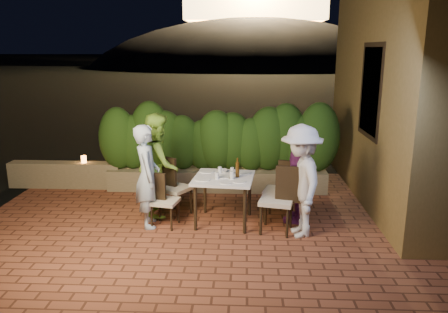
# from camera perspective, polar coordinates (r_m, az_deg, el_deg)

# --- Properties ---
(ground) EXTENTS (400.00, 400.00, 0.00)m
(ground) POSITION_cam_1_polar(r_m,az_deg,el_deg) (6.46, -4.06, -10.79)
(ground) COLOR black
(ground) RESTS_ON ground
(terrace_floor) EXTENTS (7.00, 6.00, 0.15)m
(terrace_floor) POSITION_cam_1_polar(r_m,az_deg,el_deg) (6.93, -3.56, -9.48)
(terrace_floor) COLOR brown
(terrace_floor) RESTS_ON ground
(building_wall) EXTENTS (1.60, 5.00, 5.00)m
(building_wall) POSITION_cam_1_polar(r_m,az_deg,el_deg) (8.33, 23.42, 11.61)
(building_wall) COLOR olive
(building_wall) RESTS_ON ground
(window_pane) EXTENTS (0.08, 1.00, 1.40)m
(window_pane) POSITION_cam_1_polar(r_m,az_deg,el_deg) (7.64, 18.82, 8.12)
(window_pane) COLOR black
(window_pane) RESTS_ON building_wall
(window_frame) EXTENTS (0.06, 1.15, 1.55)m
(window_frame) POSITION_cam_1_polar(r_m,az_deg,el_deg) (7.64, 18.75, 8.13)
(window_frame) COLOR black
(window_frame) RESTS_ON building_wall
(planter) EXTENTS (4.20, 0.55, 0.40)m
(planter) POSITION_cam_1_polar(r_m,az_deg,el_deg) (8.51, -0.93, -2.99)
(planter) COLOR #796D4D
(planter) RESTS_ON ground
(hedge) EXTENTS (4.00, 0.70, 1.10)m
(hedge) POSITION_cam_1_polar(r_m,az_deg,el_deg) (8.32, -0.95, 1.96)
(hedge) COLOR #204211
(hedge) RESTS_ON planter
(parapet) EXTENTS (2.20, 0.30, 0.50)m
(parapet) POSITION_cam_1_polar(r_m,az_deg,el_deg) (9.18, -19.98, -2.25)
(parapet) COLOR #796D4D
(parapet) RESTS_ON ground
(hill) EXTENTS (52.00, 40.00, 22.00)m
(hill) POSITION_cam_1_polar(r_m,az_deg,el_deg) (66.17, 3.90, 8.14)
(hill) COLOR black
(hill) RESTS_ON ground
(dining_table) EXTENTS (0.99, 0.99, 0.75)m
(dining_table) POSITION_cam_1_polar(r_m,az_deg,el_deg) (6.85, -0.04, -5.69)
(dining_table) COLOR white
(dining_table) RESTS_ON ground
(plate_nw) EXTENTS (0.24, 0.24, 0.01)m
(plate_nw) POSITION_cam_1_polar(r_m,az_deg,el_deg) (6.61, -2.84, -2.98)
(plate_nw) COLOR white
(plate_nw) RESTS_ON dining_table
(plate_sw) EXTENTS (0.23, 0.23, 0.01)m
(plate_sw) POSITION_cam_1_polar(r_m,az_deg,el_deg) (7.02, -2.27, -1.95)
(plate_sw) COLOR white
(plate_sw) RESTS_ON dining_table
(plate_ne) EXTENTS (0.21, 0.21, 0.01)m
(plate_ne) POSITION_cam_1_polar(r_m,az_deg,el_deg) (6.50, 1.98, -3.26)
(plate_ne) COLOR white
(plate_ne) RESTS_ON dining_table
(plate_se) EXTENTS (0.24, 0.24, 0.01)m
(plate_se) POSITION_cam_1_polar(r_m,az_deg,el_deg) (6.94, 2.49, -2.14)
(plate_se) COLOR white
(plate_se) RESTS_ON dining_table
(plate_centre) EXTENTS (0.23, 0.23, 0.01)m
(plate_centre) POSITION_cam_1_polar(r_m,az_deg,el_deg) (6.73, -0.23, -2.63)
(plate_centre) COLOR white
(plate_centre) RESTS_ON dining_table
(plate_front) EXTENTS (0.19, 0.19, 0.01)m
(plate_front) POSITION_cam_1_polar(r_m,az_deg,el_deg) (6.44, 0.26, -3.42)
(plate_front) COLOR white
(plate_front) RESTS_ON dining_table
(glass_nw) EXTENTS (0.06, 0.06, 0.10)m
(glass_nw) POSITION_cam_1_polar(r_m,az_deg,el_deg) (6.62, -0.92, -2.52)
(glass_nw) COLOR silver
(glass_nw) RESTS_ON dining_table
(glass_sw) EXTENTS (0.06, 0.06, 0.10)m
(glass_sw) POSITION_cam_1_polar(r_m,az_deg,el_deg) (6.94, -0.54, -1.75)
(glass_sw) COLOR silver
(glass_sw) RESTS_ON dining_table
(glass_ne) EXTENTS (0.07, 0.07, 0.12)m
(glass_ne) POSITION_cam_1_polar(r_m,az_deg,el_deg) (6.62, 1.07, -2.47)
(glass_ne) COLOR silver
(glass_ne) RESTS_ON dining_table
(glass_se) EXTENTS (0.06, 0.06, 0.10)m
(glass_se) POSITION_cam_1_polar(r_m,az_deg,el_deg) (6.89, 1.08, -1.86)
(glass_se) COLOR silver
(glass_se) RESTS_ON dining_table
(beer_bottle) EXTENTS (0.06, 0.06, 0.30)m
(beer_bottle) POSITION_cam_1_polar(r_m,az_deg,el_deg) (6.69, 1.77, -1.46)
(beer_bottle) COLOR #472A0B
(beer_bottle) RESTS_ON dining_table
(bowl) EXTENTS (0.17, 0.17, 0.04)m
(bowl) POSITION_cam_1_polar(r_m,az_deg,el_deg) (7.00, -0.22, -1.87)
(bowl) COLOR white
(bowl) RESTS_ON dining_table
(chair_left_front) EXTENTS (0.46, 0.46, 0.84)m
(chair_left_front) POSITION_cam_1_polar(r_m,az_deg,el_deg) (6.77, -7.74, -5.66)
(chair_left_front) COLOR black
(chair_left_front) RESTS_ON ground
(chair_left_back) EXTENTS (0.61, 0.61, 0.96)m
(chair_left_back) POSITION_cam_1_polar(r_m,az_deg,el_deg) (7.19, -6.41, -3.97)
(chair_left_back) COLOR black
(chair_left_back) RESTS_ON ground
(chair_right_front) EXTENTS (0.57, 0.57, 1.03)m
(chair_right_front) POSITION_cam_1_polar(r_m,az_deg,el_deg) (6.53, 6.89, -5.53)
(chair_right_front) COLOR black
(chair_right_front) RESTS_ON ground
(chair_right_back) EXTENTS (0.56, 0.56, 0.98)m
(chair_right_back) POSITION_cam_1_polar(r_m,az_deg,el_deg) (7.00, 7.19, -4.36)
(chair_right_back) COLOR black
(chair_right_back) RESTS_ON ground
(diner_blue) EXTENTS (0.52, 0.66, 1.59)m
(diner_blue) POSITION_cam_1_polar(r_m,az_deg,el_deg) (6.72, -9.99, -2.55)
(diner_blue) COLOR #A0B9CE
(diner_blue) RESTS_ON ground
(diner_green) EXTENTS (0.77, 0.92, 1.68)m
(diner_green) POSITION_cam_1_polar(r_m,az_deg,el_deg) (7.20, -8.54, -1.00)
(diner_green) COLOR #8FCC3F
(diner_green) RESTS_ON ground
(diner_white) EXTENTS (0.75, 1.14, 1.65)m
(diner_white) POSITION_cam_1_polar(r_m,az_deg,el_deg) (6.37, 9.99, -3.19)
(diner_white) COLOR silver
(diner_white) RESTS_ON ground
(diner_purple) EXTENTS (0.64, 0.98, 1.55)m
(diner_purple) POSITION_cam_1_polar(r_m,az_deg,el_deg) (6.89, 9.64, -2.26)
(diner_purple) COLOR #6F2570
(diner_purple) RESTS_ON ground
(parapet_lamp) EXTENTS (0.10, 0.10, 0.14)m
(parapet_lamp) POSITION_cam_1_polar(r_m,az_deg,el_deg) (8.96, -17.84, -0.35)
(parapet_lamp) COLOR orange
(parapet_lamp) RESTS_ON parapet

